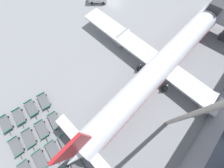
% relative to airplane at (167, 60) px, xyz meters
% --- Properties ---
extents(ground_plane, '(500.00, 500.00, 0.00)m').
position_rel_airplane_xyz_m(ground_plane, '(-18.89, 7.84, -2.93)').
color(ground_plane, gray).
extents(airplane, '(38.17, 45.78, 11.99)m').
position_rel_airplane_xyz_m(airplane, '(0.00, 0.00, 0.00)').
color(airplane, silver).
rests_on(airplane, ground_plane).
extents(baggage_dolly_row_near_col_a, '(3.65, 1.93, 0.92)m').
position_rel_airplane_xyz_m(baggage_dolly_row_near_col_a, '(-13.40, -25.97, -2.46)').
color(baggage_dolly_row_near_col_a, '#515459').
rests_on(baggage_dolly_row_near_col_a, ground_plane).
extents(baggage_dolly_row_near_col_b, '(3.65, 1.96, 0.92)m').
position_rel_airplane_xyz_m(baggage_dolly_row_near_col_b, '(-9.17, -26.74, -2.46)').
color(baggage_dolly_row_near_col_b, '#515459').
rests_on(baggage_dolly_row_near_col_b, ground_plane).
extents(baggage_dolly_row_mid_a_col_a, '(3.65, 2.08, 0.92)m').
position_rel_airplane_xyz_m(baggage_dolly_row_mid_a_col_a, '(-12.73, -23.83, -2.46)').
color(baggage_dolly_row_mid_a_col_a, '#515459').
rests_on(baggage_dolly_row_mid_a_col_a, ground_plane).
extents(baggage_dolly_row_mid_a_col_b, '(3.65, 2.07, 0.92)m').
position_rel_airplane_xyz_m(baggage_dolly_row_mid_a_col_b, '(-8.71, -24.72, -2.46)').
color(baggage_dolly_row_mid_a_col_b, '#515459').
rests_on(baggage_dolly_row_mid_a_col_b, ground_plane).
extents(baggage_dolly_row_mid_a_col_c, '(3.65, 2.01, 0.92)m').
position_rel_airplane_xyz_m(baggage_dolly_row_mid_a_col_c, '(-4.91, -25.45, -2.46)').
color(baggage_dolly_row_mid_a_col_c, '#515459').
rests_on(baggage_dolly_row_mid_a_col_c, ground_plane).
extents(baggage_dolly_row_mid_b_col_a, '(3.65, 2.03, 0.92)m').
position_rel_airplane_xyz_m(baggage_dolly_row_mid_b_col_a, '(-12.33, -21.60, -2.46)').
color(baggage_dolly_row_mid_b_col_a, '#515459').
rests_on(baggage_dolly_row_mid_b_col_a, ground_plane).
extents(baggage_dolly_row_mid_b_col_b, '(3.65, 2.10, 0.92)m').
position_rel_airplane_xyz_m(baggage_dolly_row_mid_b_col_b, '(-8.22, -22.56, -2.46)').
color(baggage_dolly_row_mid_b_col_b, '#515459').
rests_on(baggage_dolly_row_mid_b_col_b, ground_plane).
extents(baggage_dolly_row_mid_b_col_c, '(3.65, 2.02, 0.92)m').
position_rel_airplane_xyz_m(baggage_dolly_row_mid_b_col_c, '(-4.45, -23.36, -2.46)').
color(baggage_dolly_row_mid_b_col_c, '#515459').
rests_on(baggage_dolly_row_mid_b_col_c, ground_plane).
extents(baggage_dolly_row_far_col_a, '(3.64, 2.19, 0.92)m').
position_rel_airplane_xyz_m(baggage_dolly_row_far_col_a, '(-11.75, -19.43, -2.46)').
color(baggage_dolly_row_far_col_a, '#515459').
rests_on(baggage_dolly_row_far_col_a, ground_plane).
extents(baggage_dolly_row_far_col_b, '(3.64, 2.14, 0.92)m').
position_rel_airplane_xyz_m(baggage_dolly_row_far_col_b, '(-7.71, -20.32, -2.46)').
color(baggage_dolly_row_far_col_b, '#515459').
rests_on(baggage_dolly_row_far_col_b, ground_plane).
extents(baggage_dolly_row_far_col_c, '(3.64, 2.15, 0.92)m').
position_rel_airplane_xyz_m(baggage_dolly_row_far_col_c, '(-3.79, -21.43, -2.46)').
color(baggage_dolly_row_far_col_c, '#515459').
rests_on(baggage_dolly_row_far_col_c, ground_plane).
extents(baggage_dolly_row_far_col_d, '(3.64, 2.14, 0.92)m').
position_rel_airplane_xyz_m(baggage_dolly_row_far_col_d, '(0.05, -22.37, -2.46)').
color(baggage_dolly_row_far_col_d, '#515459').
rests_on(baggage_dolly_row_far_col_d, ground_plane).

